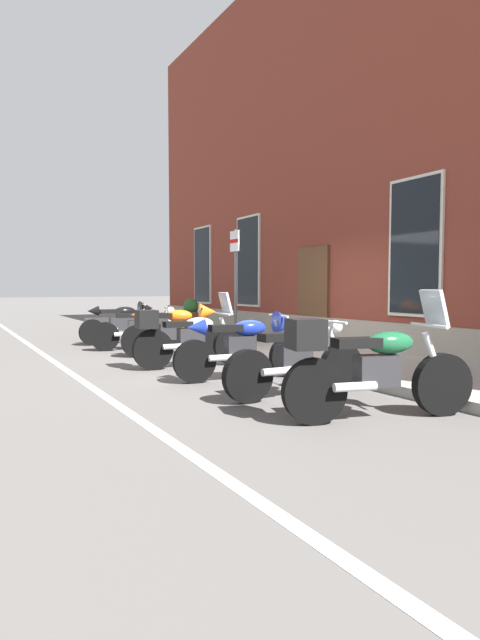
% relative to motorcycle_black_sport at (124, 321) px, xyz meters
% --- Properties ---
extents(ground_plane, '(140.00, 140.00, 0.00)m').
position_rel_motorcycle_black_sport_xyz_m(ground_plane, '(4.25, 1.13, -0.56)').
color(ground_plane, '#565451').
extents(sidewalk, '(26.79, 2.51, 0.14)m').
position_rel_motorcycle_black_sport_xyz_m(sidewalk, '(4.25, 2.39, -0.50)').
color(sidewalk, gray).
rests_on(sidewalk, ground_plane).
extents(lane_stripe, '(26.79, 0.12, 0.01)m').
position_rel_motorcycle_black_sport_xyz_m(lane_stripe, '(4.25, -2.07, -0.56)').
color(lane_stripe, silver).
rests_on(lane_stripe, ground_plane).
extents(brick_pub_facade, '(20.79, 7.17, 9.52)m').
position_rel_motorcycle_black_sport_xyz_m(brick_pub_facade, '(4.25, 7.18, 4.19)').
color(brick_pub_facade, brown).
rests_on(brick_pub_facade, ground_plane).
extents(motorcycle_black_sport, '(0.62, 2.00, 1.03)m').
position_rel_motorcycle_black_sport_xyz_m(motorcycle_black_sport, '(0.00, 0.00, 0.00)').
color(motorcycle_black_sport, black).
rests_on(motorcycle_black_sport, ground_plane).
extents(motorcycle_yellow_naked, '(0.73, 2.12, 0.94)m').
position_rel_motorcycle_black_sport_xyz_m(motorcycle_yellow_naked, '(1.41, -0.04, -0.09)').
color(motorcycle_yellow_naked, black).
rests_on(motorcycle_yellow_naked, ground_plane).
extents(motorcycle_orange_sport, '(0.81, 2.04, 1.06)m').
position_rel_motorcycle_black_sport_xyz_m(motorcycle_orange_sport, '(2.80, 0.25, 0.01)').
color(motorcycle_orange_sport, black).
rests_on(motorcycle_orange_sport, ground_plane).
extents(motorcycle_silver_touring, '(0.62, 2.11, 1.29)m').
position_rel_motorcycle_black_sport_xyz_m(motorcycle_silver_touring, '(4.26, -0.19, -0.03)').
color(motorcycle_silver_touring, black).
rests_on(motorcycle_silver_touring, ground_plane).
extents(motorcycle_blue_sport, '(0.62, 2.13, 1.02)m').
position_rel_motorcycle_black_sport_xyz_m(motorcycle_blue_sport, '(5.76, 0.14, -0.01)').
color(motorcycle_blue_sport, black).
rests_on(motorcycle_blue_sport, ground_plane).
extents(motorcycle_grey_naked, '(0.62, 2.05, 0.95)m').
position_rel_motorcycle_black_sport_xyz_m(motorcycle_grey_naked, '(7.15, 0.04, -0.09)').
color(motorcycle_grey_naked, black).
rests_on(motorcycle_grey_naked, ground_plane).
extents(motorcycle_green_touring, '(0.88, 2.09, 1.35)m').
position_rel_motorcycle_black_sport_xyz_m(motorcycle_green_touring, '(8.46, 0.01, -0.00)').
color(motorcycle_green_touring, black).
rests_on(motorcycle_green_touring, ground_plane).
extents(parking_sign, '(0.36, 0.07, 2.48)m').
position_rel_motorcycle_black_sport_xyz_m(parking_sign, '(2.52, 1.70, 1.17)').
color(parking_sign, '#4C4C51').
rests_on(parking_sign, sidewalk).
extents(barrel_planter, '(0.59, 0.59, 0.94)m').
position_rel_motorcycle_black_sport_xyz_m(barrel_planter, '(0.02, 1.77, -0.02)').
color(barrel_planter, brown).
rests_on(barrel_planter, sidewalk).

